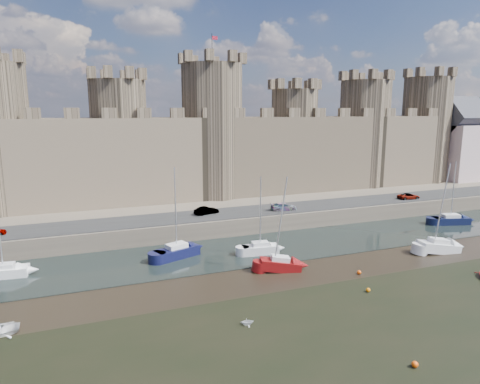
{
  "coord_description": "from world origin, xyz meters",
  "views": [
    {
      "loc": [
        -20.68,
        -24.83,
        17.83
      ],
      "look_at": [
        -2.82,
        22.0,
        8.14
      ],
      "focal_mm": 32.0,
      "sensor_mm": 36.0,
      "label": 1
    }
  ],
  "objects": [
    {
      "name": "water_channel",
      "position": [
        0.0,
        24.0,
        0.04
      ],
      "size": [
        160.0,
        12.0,
        0.08
      ],
      "primitive_type": "cube",
      "color": "black",
      "rests_on": "ground"
    },
    {
      "name": "dinghy_3",
      "position": [
        -8.29,
        5.95,
        0.31
      ],
      "size": [
        1.3,
        1.16,
        0.61
      ],
      "primitive_type": "imported",
      "rotation": [
        1.57,
        0.0,
        1.42
      ],
      "color": "silver",
      "rests_on": "ground"
    },
    {
      "name": "buoy_1",
      "position": [
        5.4,
        7.8,
        0.22
      ],
      "size": [
        0.44,
        0.44,
        0.44
      ],
      "primitive_type": "sphere",
      "color": "orange",
      "rests_on": "ground"
    },
    {
      "name": "sailboat_3",
      "position": [
        33.65,
        24.36,
        0.77
      ],
      "size": [
        6.04,
        3.66,
        9.91
      ],
      "rotation": [
        0.0,
        0.0,
        -0.28
      ],
      "color": "black",
      "rests_on": "ground"
    },
    {
      "name": "quay",
      "position": [
        0.0,
        60.0,
        1.25
      ],
      "size": [
        160.0,
        60.0,
        2.5
      ],
      "primitive_type": "cube",
      "color": "#4C443A",
      "rests_on": "ground"
    },
    {
      "name": "car_3",
      "position": [
        32.56,
        32.56,
        3.03
      ],
      "size": [
        4.0,
        2.13,
        1.07
      ],
      "primitive_type": "imported",
      "rotation": [
        0.0,
        0.0,
        1.48
      ],
      "color": "gray",
      "rests_on": "quay"
    },
    {
      "name": "sailboat_0",
      "position": [
        -28.99,
        24.95,
        0.74
      ],
      "size": [
        5.1,
        2.42,
        9.22
      ],
      "rotation": [
        0.0,
        0.0,
        -0.1
      ],
      "color": "white",
      "rests_on": "ground"
    },
    {
      "name": "sailboat_1",
      "position": [
        -10.16,
        24.41,
        0.86
      ],
      "size": [
        5.93,
        3.96,
        11.08
      ],
      "rotation": [
        0.0,
        0.0,
        0.36
      ],
      "color": "black",
      "rests_on": "ground"
    },
    {
      "name": "sailboat_5",
      "position": [
        21.32,
        14.64,
        0.8
      ],
      "size": [
        5.52,
        2.86,
        11.37
      ],
      "rotation": [
        0.0,
        0.0,
        -0.16
      ],
      "color": "silver",
      "rests_on": "ground"
    },
    {
      "name": "buoy_2",
      "position": [
        0.48,
        -3.85,
        0.24
      ],
      "size": [
        0.47,
        0.47,
        0.47
      ],
      "primitive_type": "sphere",
      "color": "#ED4E0A",
      "rests_on": "ground"
    },
    {
      "name": "sailboat_2",
      "position": [
        -0.12,
        22.0,
        0.79
      ],
      "size": [
        4.72,
        2.36,
        9.77
      ],
      "rotation": [
        0.0,
        0.0,
        -0.14
      ],
      "color": "silver",
      "rests_on": "ground"
    },
    {
      "name": "road",
      "position": [
        0.0,
        34.0,
        2.55
      ],
      "size": [
        160.0,
        7.0,
        0.1
      ],
      "primitive_type": "cube",
      "color": "black",
      "rests_on": "quay"
    },
    {
      "name": "car_1",
      "position": [
        -3.38,
        34.49,
        3.11
      ],
      "size": [
        3.88,
        2.14,
        1.21
      ],
      "primitive_type": "imported",
      "rotation": [
        0.0,
        0.0,
        1.82
      ],
      "color": "gray",
      "rests_on": "quay"
    },
    {
      "name": "car_2",
      "position": [
        8.51,
        32.75,
        3.09
      ],
      "size": [
        4.25,
        2.1,
        1.19
      ],
      "primitive_type": "imported",
      "rotation": [
        0.0,
        0.0,
        1.46
      ],
      "color": "gray",
      "rests_on": "quay"
    },
    {
      "name": "castle",
      "position": [
        -0.64,
        48.0,
        11.67
      ],
      "size": [
        108.5,
        11.0,
        29.0
      ],
      "color": "#42382B",
      "rests_on": "quay"
    },
    {
      "name": "ground",
      "position": [
        0.0,
        0.0,
        0.0
      ],
      "size": [
        160.0,
        160.0,
        0.0
      ],
      "primitive_type": "plane",
      "color": "black",
      "rests_on": "ground"
    },
    {
      "name": "sailboat_4",
      "position": [
        -0.22,
        16.14,
        0.78
      ],
      "size": [
        4.9,
        2.94,
        10.73
      ],
      "rotation": [
        0.0,
        0.0,
        -0.27
      ],
      "color": "maroon",
      "rests_on": "ground"
    },
    {
      "name": "buoy_3",
      "position": [
        7.4,
        12.0,
        0.23
      ],
      "size": [
        0.46,
        0.46,
        0.46
      ],
      "primitive_type": "sphere",
      "color": "#E84B0A",
      "rests_on": "ground"
    }
  ]
}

